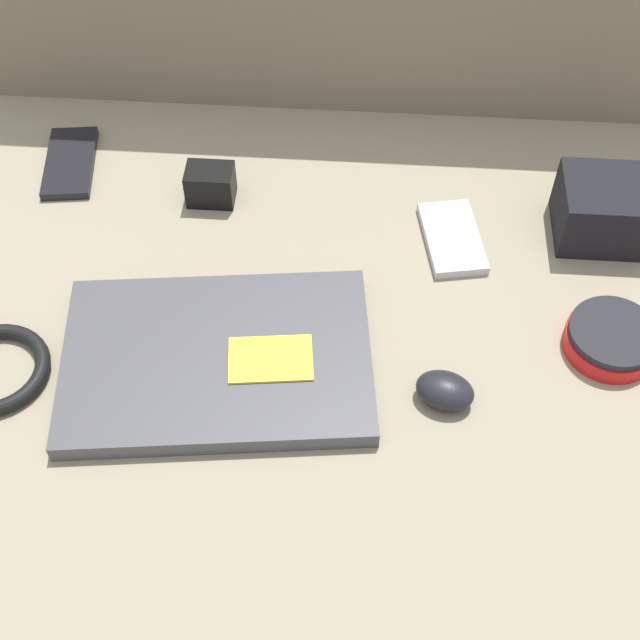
# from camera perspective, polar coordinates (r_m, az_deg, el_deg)

# --- Properties ---
(ground_plane) EXTENTS (8.00, 8.00, 0.00)m
(ground_plane) POSITION_cam_1_polar(r_m,az_deg,el_deg) (1.11, 0.00, -4.77)
(ground_plane) COLOR #7A6651
(couch_seat) EXTENTS (1.02, 0.78, 0.13)m
(couch_seat) POSITION_cam_1_polar(r_m,az_deg,el_deg) (1.06, 0.00, -2.84)
(couch_seat) COLOR gray
(couch_seat) RESTS_ON ground_plane
(couch_backrest) EXTENTS (1.02, 0.20, 0.45)m
(couch_backrest) POSITION_cam_1_polar(r_m,az_deg,el_deg) (1.30, 1.61, 19.33)
(couch_backrest) COLOR #7F705B
(couch_backrest) RESTS_ON ground_plane
(laptop) EXTENTS (0.36, 0.26, 0.03)m
(laptop) POSITION_cam_1_polar(r_m,az_deg,el_deg) (0.97, -6.56, -2.53)
(laptop) COLOR #47474C
(laptop) RESTS_ON couch_seat
(computer_mouse) EXTENTS (0.07, 0.06, 0.03)m
(computer_mouse) POSITION_cam_1_polar(r_m,az_deg,el_deg) (0.95, 8.00, -4.49)
(computer_mouse) COLOR black
(computer_mouse) RESTS_ON couch_seat
(speaker_puck) EXTENTS (0.10, 0.10, 0.03)m
(speaker_puck) POSITION_cam_1_polar(r_m,az_deg,el_deg) (1.03, 18.15, -1.15)
(speaker_puck) COLOR red
(speaker_puck) RESTS_ON couch_seat
(phone_silver) EXTENTS (0.08, 0.14, 0.01)m
(phone_silver) POSITION_cam_1_polar(r_m,az_deg,el_deg) (1.23, -15.70, 9.66)
(phone_silver) COLOR black
(phone_silver) RESTS_ON couch_seat
(phone_black) EXTENTS (0.09, 0.13, 0.01)m
(phone_black) POSITION_cam_1_polar(r_m,az_deg,el_deg) (1.10, 8.46, 5.20)
(phone_black) COLOR #B7B7BC
(phone_black) RESTS_ON couch_seat
(camera_pouch) EXTENTS (0.11, 0.10, 0.08)m
(camera_pouch) POSITION_cam_1_polar(r_m,az_deg,el_deg) (1.13, 17.64, 6.75)
(camera_pouch) COLOR black
(camera_pouch) RESTS_ON couch_seat
(charger_brick) EXTENTS (0.06, 0.04, 0.05)m
(charger_brick) POSITION_cam_1_polar(r_m,az_deg,el_deg) (1.14, -7.02, 8.59)
(charger_brick) COLOR black
(charger_brick) RESTS_ON couch_seat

